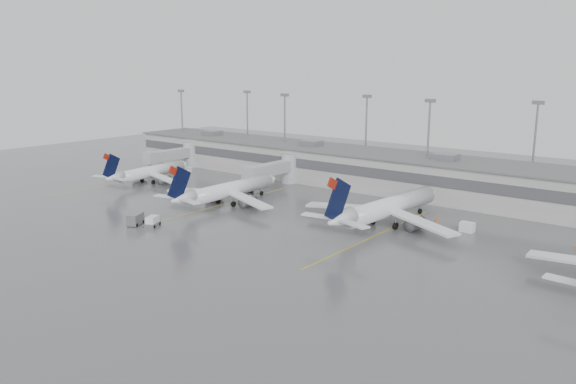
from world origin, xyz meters
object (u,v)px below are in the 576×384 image
Objects in this scene: jet_far_left at (149,172)px; jet_mid_left at (227,190)px; baggage_tug at (152,223)px; jet_mid_right at (386,207)px.

jet_far_left is 30.35m from jet_mid_left.
jet_mid_left is 19.75m from baggage_tug.
jet_far_left is 62.90m from jet_mid_right.
jet_mid_right is at bearing -4.65° from jet_far_left.
jet_mid_left is at bearing -164.99° from jet_mid_right.
jet_mid_left is at bearing -13.96° from jet_far_left.
jet_far_left is 0.89× the size of jet_mid_left.
jet_mid_left is 9.21× the size of baggage_tug.
jet_far_left is at bearing 171.99° from jet_mid_left.
baggage_tug is at bearing -87.92° from jet_mid_left.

